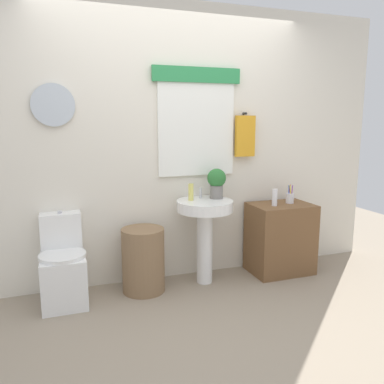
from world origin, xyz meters
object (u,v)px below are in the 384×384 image
at_px(toilet, 63,268).
at_px(potted_plant, 217,181).
at_px(lotion_bottle, 275,197).
at_px(toothbrush_cup, 290,198).
at_px(pedestal_sink, 205,221).
at_px(wooden_cabinet, 280,238).
at_px(soap_bottle, 191,192).
at_px(laundry_hamper, 143,260).

xyz_separation_m(toilet, potted_plant, (1.42, 0.03, 0.67)).
bearing_deg(lotion_bottle, toothbrush_cup, 15.67).
bearing_deg(lotion_bottle, toilet, 177.96).
distance_m(pedestal_sink, lotion_bottle, 0.74).
relative_size(wooden_cabinet, toothbrush_cup, 3.81).
xyz_separation_m(lotion_bottle, toothbrush_cup, (0.21, 0.06, -0.03)).
bearing_deg(potted_plant, soap_bottle, -177.80).
height_order(wooden_cabinet, potted_plant, potted_plant).
bearing_deg(toilet, wooden_cabinet, -0.85).
xyz_separation_m(pedestal_sink, toothbrush_cup, (0.93, 0.02, 0.16)).
xyz_separation_m(laundry_hamper, soap_bottle, (0.47, 0.05, 0.59)).
xyz_separation_m(pedestal_sink, lotion_bottle, (0.71, -0.04, 0.19)).
distance_m(soap_bottle, potted_plant, 0.27).
xyz_separation_m(toilet, laundry_hamper, (0.69, -0.03, -0.00)).
xyz_separation_m(soap_bottle, potted_plant, (0.26, 0.01, 0.08)).
height_order(soap_bottle, toothbrush_cup, soap_bottle).
bearing_deg(laundry_hamper, pedestal_sink, 0.00).
bearing_deg(toothbrush_cup, pedestal_sink, -178.78).
bearing_deg(laundry_hamper, toilet, 177.41).
xyz_separation_m(soap_bottle, lotion_bottle, (0.83, -0.09, -0.09)).
bearing_deg(potted_plant, laundry_hamper, -175.31).
bearing_deg(toilet, toothbrush_cup, -0.29).
xyz_separation_m(toilet, toothbrush_cup, (2.20, -0.01, 0.47)).
relative_size(toilet, lotion_bottle, 4.54).
height_order(wooden_cabinet, toothbrush_cup, toothbrush_cup).
distance_m(pedestal_sink, potted_plant, 0.39).
relative_size(pedestal_sink, toothbrush_cup, 4.31).
height_order(soap_bottle, potted_plant, potted_plant).
xyz_separation_m(toilet, lotion_bottle, (1.99, -0.07, 0.50)).
distance_m(soap_bottle, toothbrush_cup, 1.05).
height_order(wooden_cabinet, lotion_bottle, lotion_bottle).
xyz_separation_m(toilet, wooden_cabinet, (2.10, -0.03, 0.06)).
distance_m(wooden_cabinet, soap_bottle, 1.08).
distance_m(potted_plant, lotion_bottle, 0.61).
bearing_deg(laundry_hamper, wooden_cabinet, 0.00).
height_order(toilet, lotion_bottle, lotion_bottle).
distance_m(pedestal_sink, wooden_cabinet, 0.86).
relative_size(laundry_hamper, pedestal_sink, 0.73).
relative_size(pedestal_sink, potted_plant, 2.80).
height_order(potted_plant, toothbrush_cup, potted_plant).
bearing_deg(soap_bottle, pedestal_sink, -22.62).
height_order(toilet, laundry_hamper, toilet).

